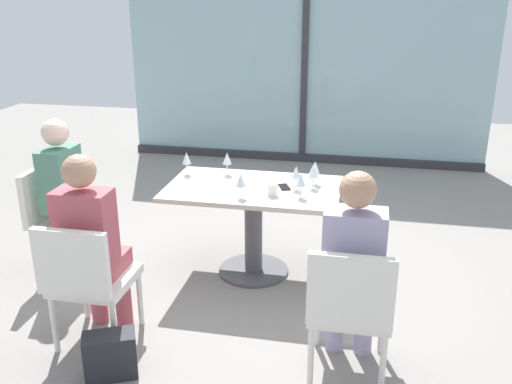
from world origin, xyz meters
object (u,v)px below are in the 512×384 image
Objects in this scene: wine_glass_3 at (187,159)px; cell_phone_on_table at (284,187)px; person_front_right at (353,263)px; chair_side_end at (60,215)px; coffee_cup at (272,189)px; wine_glass_5 at (301,180)px; dining_table_main at (253,210)px; wine_glass_0 at (315,168)px; wine_glass_4 at (227,159)px; person_front_left at (92,239)px; wine_glass_6 at (241,181)px; person_side_end at (70,192)px; wine_glass_1 at (296,173)px; wine_glass_2 at (313,172)px; handbag_0 at (110,355)px; chair_front_right at (350,304)px; chair_front_left at (87,277)px.

wine_glass_3 is 1.28× the size of cell_phone_on_table.
chair_side_end is at bearing 161.45° from person_front_right.
wine_glass_5 is at bearing -1.11° from coffee_cup.
wine_glass_3 reaches higher than chair_side_end.
dining_table_main is 0.58m from wine_glass_0.
chair_side_end is 4.70× the size of wine_glass_4.
person_front_left is at bearing -48.34° from chair_side_end.
coffee_cup is (0.18, -0.16, 0.24)m from dining_table_main.
person_front_right is 6.81× the size of wine_glass_6.
wine_glass_6 is (1.33, 0.05, 0.16)m from person_side_end.
wine_glass_5 reaches higher than cell_phone_on_table.
wine_glass_6 is at bearing -144.96° from wine_glass_1.
person_front_left is 1.69m from wine_glass_2.
wine_glass_0 is 0.10m from wine_glass_2.
wine_glass_3 is 1.00× the size of wine_glass_4.
chair_side_end is 4.70× the size of wine_glass_3.
handbag_0 is (-0.56, -1.44, -0.40)m from dining_table_main.
wine_glass_4 reaches higher than handbag_0.
wine_glass_3 is at bearing 137.70° from person_front_right.
person_side_end is at bearing 100.72° from handbag_0.
person_front_left is at bearing 176.09° from chair_front_right.
wine_glass_3 is 0.71m from wine_glass_6.
person_front_left is 6.81× the size of wine_glass_4.
wine_glass_5 is at bearing 4.45° from chair_side_end.
chair_front_left is (-0.80, -1.18, -0.04)m from dining_table_main.
handbag_0 is (0.92, -1.13, -0.36)m from chair_side_end.
wine_glass_6 is 0.41m from cell_phone_on_table.
wine_glass_0 is (-0.34, 1.34, 0.37)m from chair_front_right.
cell_phone_on_table is (0.23, 0.03, 0.20)m from dining_table_main.
wine_glass_2 and wine_glass_5 have the same top height.
person_front_right reaches higher than wine_glass_2.
cell_phone_on_table is (1.71, 0.34, 0.24)m from chair_side_end.
wine_glass_1 is (1.80, 0.31, 0.37)m from chair_side_end.
wine_glass_2 is at bearing -94.55° from wine_glass_0.
chair_front_right is at bearing -86.48° from cell_phone_on_table.
dining_table_main is 7.14× the size of wine_glass_0.
person_front_left is at bearing -137.76° from wine_glass_2.
wine_glass_6 is (-0.49, -0.42, 0.00)m from wine_glass_0.
wine_glass_2 and wine_glass_3 have the same top height.
wine_glass_5 is at bearing 12.61° from wine_glass_6.
chair_side_end is at bearing -174.86° from coffee_cup.
wine_glass_0 is at bearing 40.14° from wine_glass_6.
wine_glass_1 reaches higher than chair_front_right.
person_front_left is 1.51m from cell_phone_on_table.
person_side_end is (0.11, -0.00, 0.20)m from chair_side_end.
chair_front_right reaches higher than coffee_cup.
person_front_left reaches higher than dining_table_main.
wine_glass_5 is at bearing -102.66° from wine_glass_0.
cell_phone_on_table is at bearing -171.81° from wine_glass_2.
person_front_left is at bearing -132.99° from wine_glass_6.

